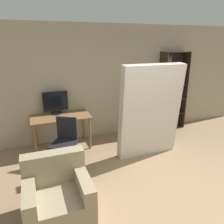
% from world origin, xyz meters
% --- Properties ---
extents(ground_plane, '(16.00, 16.00, 0.00)m').
position_xyz_m(ground_plane, '(0.00, 0.00, 0.00)').
color(ground_plane, '#937556').
extents(wall_back, '(8.00, 0.06, 2.70)m').
position_xyz_m(wall_back, '(0.00, 3.02, 1.35)').
color(wall_back, tan).
rests_on(wall_back, ground).
extents(desk, '(1.27, 0.69, 0.75)m').
position_xyz_m(desk, '(-1.42, 2.65, 0.65)').
color(desk, brown).
rests_on(desk, ground).
extents(monitor, '(0.55, 0.25, 0.51)m').
position_xyz_m(monitor, '(-1.49, 2.85, 1.01)').
color(monitor, black).
rests_on(monitor, desk).
extents(office_chair, '(0.60, 0.60, 0.94)m').
position_xyz_m(office_chair, '(-1.48, 1.85, 0.39)').
color(office_chair, '#4C4C51').
rests_on(office_chair, ground).
extents(bookshelf, '(0.71, 0.34, 2.05)m').
position_xyz_m(bookshelf, '(1.49, 2.85, 1.00)').
color(bookshelf, '#2D2319').
rests_on(bookshelf, ground).
extents(mattress_near, '(1.28, 0.37, 1.91)m').
position_xyz_m(mattress_near, '(0.23, 1.65, 0.96)').
color(mattress_near, beige).
rests_on(mattress_near, ground).
extents(armchair, '(0.85, 0.80, 0.85)m').
position_xyz_m(armchair, '(-1.79, 0.59, 0.32)').
color(armchair, gray).
rests_on(armchair, ground).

